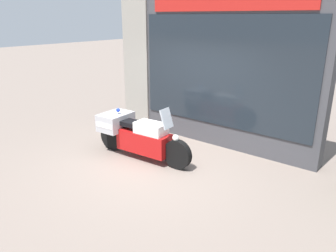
# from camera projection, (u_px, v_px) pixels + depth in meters

# --- Properties ---
(ground_plane) EXTENTS (60.00, 60.00, 0.00)m
(ground_plane) POSITION_uv_depth(u_px,v_px,m) (157.00, 167.00, 6.88)
(ground_plane) COLOR gray
(shop_building) EXTENTS (5.40, 0.55, 3.49)m
(shop_building) POSITION_uv_depth(u_px,v_px,m) (197.00, 70.00, 8.02)
(shop_building) COLOR #424247
(shop_building) RESTS_ON ground
(window_display) EXTENTS (4.08, 0.30, 2.03)m
(window_display) POSITION_uv_depth(u_px,v_px,m) (222.00, 125.00, 8.01)
(window_display) COLOR slate
(window_display) RESTS_ON ground
(paramedic_motorcycle) EXTENTS (2.45, 0.80, 1.23)m
(paramedic_motorcycle) POSITION_uv_depth(u_px,v_px,m) (136.00, 134.00, 7.23)
(paramedic_motorcycle) COLOR black
(paramedic_motorcycle) RESTS_ON ground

